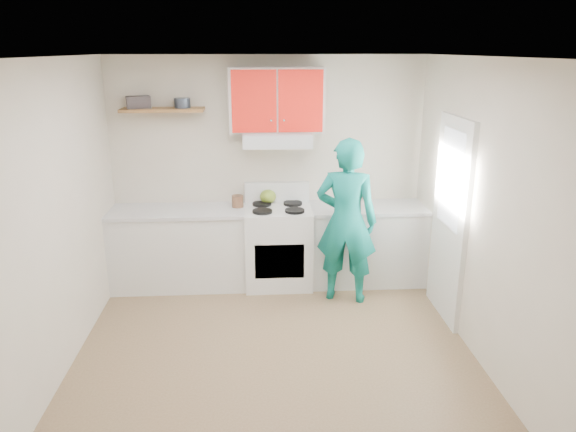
{
  "coord_description": "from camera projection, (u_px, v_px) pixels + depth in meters",
  "views": [
    {
      "loc": [
        -0.15,
        -4.27,
        2.66
      ],
      "look_at": [
        0.15,
        0.55,
        1.15
      ],
      "focal_mm": 33.49,
      "sensor_mm": 36.0,
      "label": 1
    }
  ],
  "objects": [
    {
      "name": "floor",
      "position": [
        275.0,
        355.0,
        4.87
      ],
      "size": [
        3.8,
        3.8,
        0.0
      ],
      "primitive_type": "plane",
      "color": "brown",
      "rests_on": "ground"
    },
    {
      "name": "ceiling",
      "position": [
        273.0,
        57.0,
        4.1
      ],
      "size": [
        3.6,
        3.8,
        0.04
      ],
      "primitive_type": "cube",
      "color": "white",
      "rests_on": "floor"
    },
    {
      "name": "back_wall",
      "position": [
        268.0,
        170.0,
        6.3
      ],
      "size": [
        3.6,
        0.04,
        2.6
      ],
      "primitive_type": "cube",
      "color": "beige",
      "rests_on": "floor"
    },
    {
      "name": "front_wall",
      "position": [
        289.0,
        334.0,
        2.68
      ],
      "size": [
        3.6,
        0.04,
        2.6
      ],
      "primitive_type": "cube",
      "color": "beige",
      "rests_on": "floor"
    },
    {
      "name": "left_wall",
      "position": [
        54.0,
        223.0,
        4.38
      ],
      "size": [
        0.04,
        3.8,
        2.6
      ],
      "primitive_type": "cube",
      "color": "beige",
      "rests_on": "floor"
    },
    {
      "name": "right_wall",
      "position": [
        484.0,
        215.0,
        4.59
      ],
      "size": [
        0.04,
        3.8,
        2.6
      ],
      "primitive_type": "cube",
      "color": "beige",
      "rests_on": "floor"
    },
    {
      "name": "door",
      "position": [
        450.0,
        220.0,
        5.34
      ],
      "size": [
        0.05,
        0.85,
        2.05
      ],
      "primitive_type": "cube",
      "color": "white",
      "rests_on": "floor"
    },
    {
      "name": "door_glass",
      "position": [
        451.0,
        179.0,
        5.21
      ],
      "size": [
        0.01,
        0.55,
        0.95
      ],
      "primitive_type": "cube",
      "color": "white",
      "rests_on": "door"
    },
    {
      "name": "counter_left",
      "position": [
        180.0,
        249.0,
        6.2
      ],
      "size": [
        1.52,
        0.6,
        0.9
      ],
      "primitive_type": "cube",
      "color": "silver",
      "rests_on": "floor"
    },
    {
      "name": "counter_right",
      "position": [
        366.0,
        244.0,
        6.33
      ],
      "size": [
        1.32,
        0.6,
        0.9
      ],
      "primitive_type": "cube",
      "color": "silver",
      "rests_on": "floor"
    },
    {
      "name": "stove",
      "position": [
        278.0,
        246.0,
        6.24
      ],
      "size": [
        0.76,
        0.65,
        0.92
      ],
      "primitive_type": "cube",
      "color": "white",
      "rests_on": "floor"
    },
    {
      "name": "range_hood",
      "position": [
        277.0,
        139.0,
        5.97
      ],
      "size": [
        0.76,
        0.44,
        0.15
      ],
      "primitive_type": "cube",
      "color": "silver",
      "rests_on": "back_wall"
    },
    {
      "name": "upper_cabinets",
      "position": [
        277.0,
        100.0,
        5.9
      ],
      "size": [
        1.02,
        0.33,
        0.7
      ],
      "primitive_type": "cube",
      "color": "red",
      "rests_on": "back_wall"
    },
    {
      "name": "shelf",
      "position": [
        163.0,
        110.0,
        5.87
      ],
      "size": [
        0.9,
        0.3,
        0.04
      ],
      "primitive_type": "cube",
      "color": "brown",
      "rests_on": "back_wall"
    },
    {
      "name": "books",
      "position": [
        138.0,
        102.0,
        5.83
      ],
      "size": [
        0.29,
        0.25,
        0.13
      ],
      "primitive_type": "cube",
      "rotation": [
        0.0,
        0.0,
        0.3
      ],
      "color": "#3A3335",
      "rests_on": "shelf"
    },
    {
      "name": "tin",
      "position": [
        182.0,
        103.0,
        5.86
      ],
      "size": [
        0.21,
        0.21,
        0.11
      ],
      "primitive_type": "cylinder",
      "rotation": [
        0.0,
        0.0,
        -0.24
      ],
      "color": "#333D4C",
      "rests_on": "shelf"
    },
    {
      "name": "kettle",
      "position": [
        268.0,
        196.0,
        6.29
      ],
      "size": [
        0.19,
        0.19,
        0.16
      ],
      "primitive_type": "ellipsoid",
      "rotation": [
        0.0,
        0.0,
        0.01
      ],
      "color": "olive",
      "rests_on": "stove"
    },
    {
      "name": "crock",
      "position": [
        238.0,
        202.0,
        6.14
      ],
      "size": [
        0.17,
        0.17,
        0.16
      ],
      "primitive_type": "cylinder",
      "rotation": [
        0.0,
        0.0,
        0.33
      ],
      "color": "brown",
      "rests_on": "counter_left"
    },
    {
      "name": "cutting_board",
      "position": [
        353.0,
        208.0,
        6.16
      ],
      "size": [
        0.36,
        0.3,
        0.02
      ],
      "primitive_type": "cube",
      "rotation": [
        0.0,
        0.0,
        0.32
      ],
      "color": "olive",
      "rests_on": "counter_right"
    },
    {
      "name": "silicone_mat",
      "position": [
        388.0,
        208.0,
        6.2
      ],
      "size": [
        0.3,
        0.26,
        0.01
      ],
      "primitive_type": "cube",
      "rotation": [
        0.0,
        0.0,
        -0.05
      ],
      "color": "red",
      "rests_on": "counter_right"
    },
    {
      "name": "person",
      "position": [
        346.0,
        221.0,
        5.72
      ],
      "size": [
        0.75,
        0.6,
        1.8
      ],
      "primitive_type": "imported",
      "rotation": [
        0.0,
        0.0,
        2.86
      ],
      "color": "#0D776D",
      "rests_on": "floor"
    }
  ]
}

